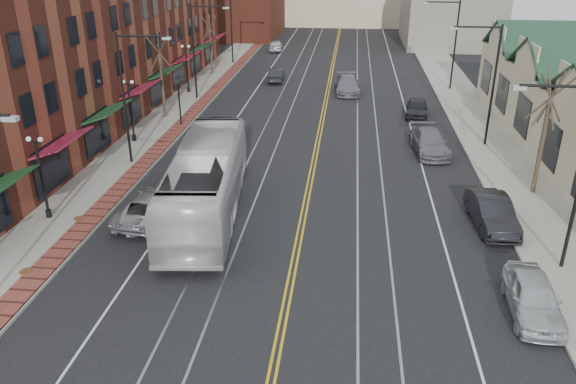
% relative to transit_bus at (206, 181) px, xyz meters
% --- Properties ---
extents(ground, '(160.00, 160.00, 0.00)m').
position_rel_transit_bus_xyz_m(ground, '(4.97, -9.67, -1.81)').
color(ground, black).
rests_on(ground, ground).
extents(sidewalk_left, '(4.00, 120.00, 0.15)m').
position_rel_transit_bus_xyz_m(sidewalk_left, '(-7.03, 10.33, -1.73)').
color(sidewalk_left, gray).
rests_on(sidewalk_left, ground).
extents(sidewalk_right, '(4.00, 120.00, 0.15)m').
position_rel_transit_bus_xyz_m(sidewalk_right, '(16.97, 10.33, -1.73)').
color(sidewalk_right, gray).
rests_on(sidewalk_right, ground).
extents(building_left, '(10.00, 50.00, 11.00)m').
position_rel_transit_bus_xyz_m(building_left, '(-14.03, 17.33, 3.69)').
color(building_left, maroon).
rests_on(building_left, ground).
extents(backdrop_right, '(12.00, 16.00, 11.00)m').
position_rel_transit_bus_xyz_m(backdrop_right, '(19.97, 55.33, 3.69)').
color(backdrop_right, slate).
rests_on(backdrop_right, ground).
extents(streetlight_l_1, '(3.33, 0.25, 8.00)m').
position_rel_transit_bus_xyz_m(streetlight_l_1, '(-6.08, 6.33, 3.22)').
color(streetlight_l_1, black).
rests_on(streetlight_l_1, sidewalk_left).
extents(streetlight_l_2, '(3.33, 0.25, 8.00)m').
position_rel_transit_bus_xyz_m(streetlight_l_2, '(-6.08, 22.33, 3.22)').
color(streetlight_l_2, black).
rests_on(streetlight_l_2, sidewalk_left).
extents(streetlight_l_3, '(3.33, 0.25, 8.00)m').
position_rel_transit_bus_xyz_m(streetlight_l_3, '(-6.08, 38.33, 3.22)').
color(streetlight_l_3, black).
rests_on(streetlight_l_3, sidewalk_left).
extents(streetlight_r_0, '(3.33, 0.25, 8.00)m').
position_rel_transit_bus_xyz_m(streetlight_r_0, '(16.01, -3.67, 3.22)').
color(streetlight_r_0, black).
rests_on(streetlight_r_0, sidewalk_right).
extents(streetlight_r_1, '(3.33, 0.25, 8.00)m').
position_rel_transit_bus_xyz_m(streetlight_r_1, '(16.01, 12.33, 3.22)').
color(streetlight_r_1, black).
rests_on(streetlight_r_1, sidewalk_right).
extents(streetlight_r_2, '(3.33, 0.25, 8.00)m').
position_rel_transit_bus_xyz_m(streetlight_r_2, '(16.01, 28.33, 3.22)').
color(streetlight_r_2, black).
rests_on(streetlight_r_2, sidewalk_right).
extents(lamppost_l_1, '(0.84, 0.28, 4.27)m').
position_rel_transit_bus_xyz_m(lamppost_l_1, '(-7.83, -1.67, 0.40)').
color(lamppost_l_1, black).
rests_on(lamppost_l_1, sidewalk_left).
extents(lamppost_l_2, '(0.84, 0.28, 4.27)m').
position_rel_transit_bus_xyz_m(lamppost_l_2, '(-7.83, 10.33, 0.40)').
color(lamppost_l_2, black).
rests_on(lamppost_l_2, sidewalk_left).
extents(lamppost_l_3, '(0.84, 0.28, 4.27)m').
position_rel_transit_bus_xyz_m(lamppost_l_3, '(-7.83, 24.33, 0.40)').
color(lamppost_l_3, black).
rests_on(lamppost_l_3, sidewalk_left).
extents(tree_left_near, '(1.78, 1.37, 6.48)m').
position_rel_transit_bus_xyz_m(tree_left_near, '(-7.53, 16.33, 1.71)').
color(tree_left_near, '#382B21').
rests_on(tree_left_near, sidewalk_left).
extents(tree_left_far, '(1.66, 1.28, 6.02)m').
position_rel_transit_bus_xyz_m(tree_left_far, '(-7.53, 32.33, 1.47)').
color(tree_left_far, '#382B21').
rests_on(tree_left_far, sidewalk_left).
extents(tree_right_mid, '(1.90, 1.46, 6.93)m').
position_rel_transit_bus_xyz_m(tree_right_mid, '(17.47, 4.33, 1.94)').
color(tree_right_mid, '#382B21').
rests_on(tree_right_mid, sidewalk_right).
extents(manhole_mid, '(0.60, 0.60, 0.02)m').
position_rel_transit_bus_xyz_m(manhole_mid, '(-6.23, -6.67, -1.65)').
color(manhole_mid, '#592D19').
rests_on(manhole_mid, sidewalk_left).
extents(manhole_far, '(0.60, 0.60, 0.02)m').
position_rel_transit_bus_xyz_m(manhole_far, '(-6.23, -1.67, -1.65)').
color(manhole_far, '#592D19').
rests_on(manhole_far, sidewalk_left).
extents(traffic_signal, '(0.18, 0.15, 3.80)m').
position_rel_transit_bus_xyz_m(traffic_signal, '(-5.63, 14.33, 0.54)').
color(traffic_signal, black).
rests_on(traffic_signal, sidewalk_left).
extents(transit_bus, '(4.37, 13.21, 3.61)m').
position_rel_transit_bus_xyz_m(transit_bus, '(0.00, 0.00, 0.00)').
color(transit_bus, silver).
rests_on(transit_bus, ground).
extents(parked_suv, '(3.09, 5.62, 1.49)m').
position_rel_transit_bus_xyz_m(parked_suv, '(-2.53, -0.95, -1.06)').
color(parked_suv, '#98989E').
rests_on(parked_suv, ground).
extents(parked_car_a, '(1.94, 4.39, 1.47)m').
position_rel_transit_bus_xyz_m(parked_car_a, '(14.27, -7.09, -1.07)').
color(parked_car_a, silver).
rests_on(parked_car_a, ground).
extents(parked_car_b, '(1.95, 4.78, 1.54)m').
position_rel_transit_bus_xyz_m(parked_car_b, '(14.27, 0.06, -1.03)').
color(parked_car_b, black).
rests_on(parked_car_b, ground).
extents(parked_car_c, '(2.56, 5.28, 1.48)m').
position_rel_transit_bus_xyz_m(parked_car_c, '(12.47, 10.55, -1.07)').
color(parked_car_c, slate).
rests_on(parked_car_c, ground).
extents(parked_car_d, '(2.13, 4.35, 1.43)m').
position_rel_transit_bus_xyz_m(parked_car_d, '(12.47, 19.06, -1.09)').
color(parked_car_d, black).
rests_on(parked_car_d, ground).
extents(distant_car_left, '(1.56, 4.08, 1.33)m').
position_rel_transit_bus_xyz_m(distant_car_left, '(-0.37, 30.07, -1.14)').
color(distant_car_left, black).
rests_on(distant_car_left, ground).
extents(distant_car_right, '(2.48, 5.42, 1.54)m').
position_rel_transit_bus_xyz_m(distant_car_right, '(6.78, 26.18, -1.04)').
color(distant_car_right, slate).
rests_on(distant_car_right, ground).
extents(distant_car_far, '(2.02, 4.23, 1.39)m').
position_rel_transit_bus_xyz_m(distant_car_far, '(-2.68, 46.96, -1.11)').
color(distant_car_far, silver).
rests_on(distant_car_far, ground).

